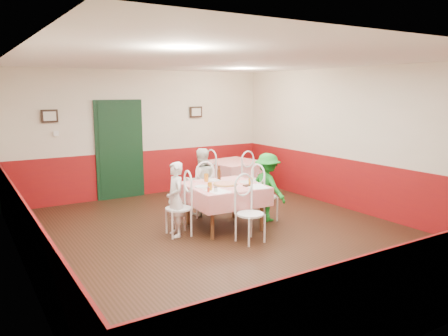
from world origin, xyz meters
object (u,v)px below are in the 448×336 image
chair_second_b (253,180)px  second_table (234,178)px  beer_bottle (219,173)px  diner_far (201,182)px  pizza (225,184)px  glass_a (210,186)px  chair_right (265,197)px  glass_b (251,181)px  chair_far (202,192)px  wallet (247,186)px  diner_right (267,187)px  main_table (224,206)px  diner_left (175,199)px  chair_near (250,214)px  chair_left (178,209)px  chair_second_a (205,178)px  glass_c (206,178)px

chair_second_b → second_table: bearing=81.8°
beer_bottle → diner_far: bearing=101.5°
second_table → pizza: (-1.51, -2.05, 0.40)m
glass_a → chair_right: bearing=9.3°
pizza → glass_b: size_ratio=3.06×
chair_far → wallet: bearing=111.0°
pizza → wallet: (0.25, -0.28, -0.00)m
second_table → chair_far: chair_far is taller
chair_second_b → diner_right: 1.47m
second_table → glass_b: 2.60m
main_table → glass_a: glass_a is taller
diner_left → diner_right: 1.80m
pizza → chair_second_b: bearing=40.7°
glass_a → wallet: (0.69, -0.06, -0.05)m
chair_near → glass_a: chair_near is taller
chair_near → wallet: size_ratio=8.18×
second_table → diner_right: diner_right is taller
pizza → glass_a: glass_a is taller
chair_right → diner_right: diner_right is taller
chair_far → beer_bottle: bearing=113.3°
diner_far → diner_right: size_ratio=1.04×
chair_left → diner_left: size_ratio=0.74×
wallet → diner_left: (-1.16, 0.35, -0.16)m
chair_far → chair_second_a: 1.38m
main_table → wallet: 0.57m
diner_far → diner_left: bearing=58.2°
chair_left → glass_a: size_ratio=6.88×
chair_second_b → diner_far: size_ratio=0.70×
diner_left → diner_far: diner_far is taller
chair_right → diner_far: bearing=36.4°
chair_near → glass_b: size_ratio=6.83×
chair_second_a → beer_bottle: 1.79m
chair_left → glass_b: (1.22, -0.30, 0.38)m
pizza → glass_a: 0.49m
glass_c → chair_left: bearing=-154.7°
chair_near → chair_second_a: size_ratio=1.00×
diner_far → diner_right: bearing=148.2°
diner_right → chair_far: bearing=35.9°
wallet → chair_left: bearing=165.4°
chair_right → glass_c: bearing=62.4°
chair_far → diner_right: diner_right is taller
main_table → wallet: (0.26, -0.31, 0.40)m
diner_far → chair_second_b: bearing=-149.6°
diner_far → diner_right: (0.85, -0.94, -0.02)m
chair_near → glass_b: bearing=49.4°
main_table → chair_right: 0.85m
glass_a → beer_bottle: size_ratio=0.56×
glass_b → second_table: bearing=63.3°
glass_b → diner_left: (-1.27, 0.30, -0.21)m
glass_c → beer_bottle: (0.28, 0.02, 0.05)m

